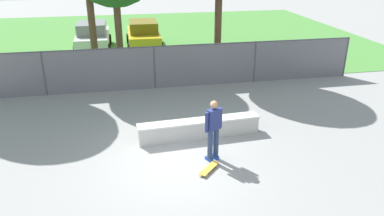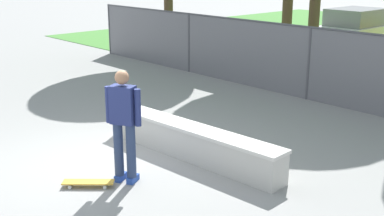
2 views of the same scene
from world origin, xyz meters
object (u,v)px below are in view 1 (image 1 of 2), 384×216
object	(u,v)px
car_white	(93,36)
skateboard	(209,168)
skateboarder	(213,128)
car_yellow	(143,35)
concrete_ledge	(199,128)

from	to	relation	value
car_white	skateboard	bearing A→B (deg)	-75.49
skateboarder	car_white	bearing A→B (deg)	105.99
skateboard	car_yellow	size ratio (longest dim) A/B	0.17
skateboarder	car_yellow	bearing A→B (deg)	93.95
skateboard	car_yellow	world-z (taller)	car_yellow
concrete_ledge	skateboard	distance (m)	2.03
concrete_ledge	skateboarder	bearing A→B (deg)	-86.77
concrete_ledge	car_white	world-z (taller)	car_white
concrete_ledge	skateboard	bearing A→B (deg)	-94.43
skateboarder	car_white	world-z (taller)	skateboarder
car_white	concrete_ledge	bearing A→B (deg)	-72.55
car_white	car_yellow	xyz separation A→B (m)	(2.97, -0.08, 0.00)
concrete_ledge	skateboarder	xyz separation A→B (m)	(0.08, -1.46, 0.71)
skateboarder	car_white	xyz separation A→B (m)	(-3.91, 13.64, -0.17)
concrete_ledge	skateboarder	world-z (taller)	skateboarder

